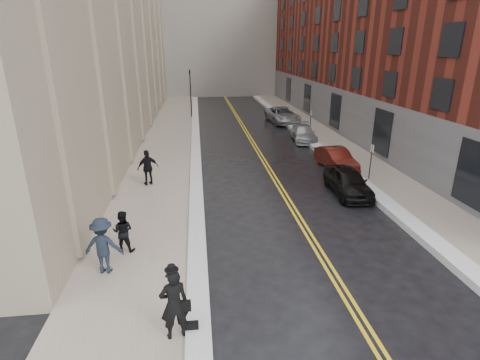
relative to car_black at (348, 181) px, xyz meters
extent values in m
plane|color=black|center=(-5.86, -6.25, -0.72)|extent=(160.00, 160.00, 0.00)
cube|color=gray|center=(-10.36, 9.75, -0.64)|extent=(4.00, 64.00, 0.15)
cube|color=gray|center=(3.14, 9.75, -0.64)|extent=(3.00, 64.00, 0.15)
cube|color=gold|center=(-3.48, 9.75, -0.71)|extent=(0.12, 64.00, 0.01)
cube|color=gold|center=(-3.24, 9.75, -0.71)|extent=(0.12, 64.00, 0.01)
cube|color=white|center=(-8.06, 9.75, -0.59)|extent=(0.70, 60.80, 0.26)
cube|color=white|center=(1.29, 9.75, -0.57)|extent=(0.85, 60.80, 0.30)
cube|color=maroon|center=(11.64, 16.75, 8.28)|extent=(14.00, 50.00, 18.00)
cylinder|color=black|center=(-8.46, 23.75, 1.88)|extent=(0.12, 0.12, 5.20)
imported|color=black|center=(-8.46, 23.75, 3.88)|extent=(0.18, 0.15, 0.90)
cylinder|color=black|center=(2.04, 1.75, 0.38)|extent=(0.06, 0.06, 2.20)
cube|color=white|center=(2.04, 1.75, 1.28)|extent=(0.02, 0.35, 0.45)
cylinder|color=black|center=(2.04, 13.75, 0.38)|extent=(0.06, 0.06, 2.20)
cube|color=white|center=(2.04, 13.75, 1.28)|extent=(0.02, 0.35, 0.45)
imported|color=black|center=(0.00, 0.00, 0.00)|extent=(1.78, 4.24, 1.43)
imported|color=#4B130D|center=(0.94, 4.30, -0.04)|extent=(1.77, 4.19, 1.35)
imported|color=#A2A6AA|center=(0.94, 11.96, -0.08)|extent=(2.23, 4.56, 1.28)
imported|color=#95989D|center=(0.94, 19.98, 0.07)|extent=(3.07, 5.87, 1.58)
imported|color=black|center=(-8.66, -9.76, 0.47)|extent=(0.86, 0.67, 2.07)
imported|color=black|center=(-10.81, -5.00, 0.25)|extent=(0.88, 0.73, 1.63)
imported|color=#19212D|center=(-11.20, -6.38, 0.44)|extent=(1.39, 0.91, 2.02)
imported|color=black|center=(-10.70, 2.28, 0.43)|extent=(1.27, 0.92, 2.00)
camera|label=1|loc=(-7.88, -17.99, 6.80)|focal=28.00mm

